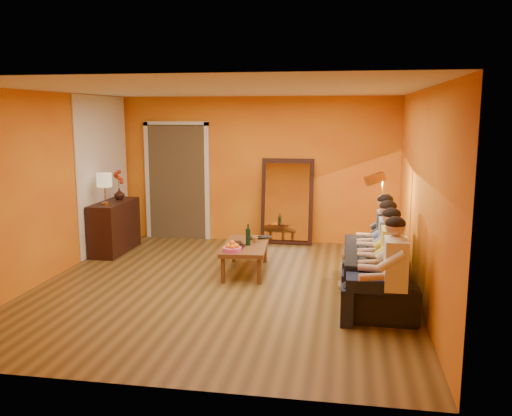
% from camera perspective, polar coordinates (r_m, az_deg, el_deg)
% --- Properties ---
extents(room_shell, '(5.00, 5.50, 2.60)m').
position_cam_1_polar(room_shell, '(7.43, -2.83, 2.19)').
color(room_shell, brown).
rests_on(room_shell, ground).
extents(white_accent, '(0.02, 1.90, 2.58)m').
position_cam_1_polar(white_accent, '(9.54, -15.75, 3.54)').
color(white_accent, white).
rests_on(white_accent, wall_left).
extents(doorway_recess, '(1.06, 0.30, 2.10)m').
position_cam_1_polar(doorway_recess, '(10.21, -8.09, 2.79)').
color(doorway_recess, '#3F2D19').
rests_on(doorway_recess, floor).
extents(door_jamb_left, '(0.08, 0.06, 2.20)m').
position_cam_1_polar(door_jamb_left, '(10.29, -11.32, 2.75)').
color(door_jamb_left, white).
rests_on(door_jamb_left, wall_back).
extents(door_jamb_right, '(0.08, 0.06, 2.20)m').
position_cam_1_polar(door_jamb_right, '(9.94, -5.16, 2.65)').
color(door_jamb_right, white).
rests_on(door_jamb_right, wall_back).
extents(door_header, '(1.22, 0.06, 0.08)m').
position_cam_1_polar(door_header, '(10.02, -8.44, 8.79)').
color(door_header, white).
rests_on(door_header, wall_back).
extents(mirror_frame, '(0.92, 0.27, 1.51)m').
position_cam_1_polar(mirror_frame, '(9.63, 3.29, 0.71)').
color(mirror_frame, black).
rests_on(mirror_frame, floor).
extents(mirror_glass, '(0.78, 0.21, 1.35)m').
position_cam_1_polar(mirror_glass, '(9.59, 3.27, 0.67)').
color(mirror_glass, white).
rests_on(mirror_glass, mirror_frame).
extents(sideboard, '(0.44, 1.18, 0.85)m').
position_cam_1_polar(sideboard, '(9.39, -14.67, -1.92)').
color(sideboard, black).
rests_on(sideboard, floor).
extents(table_lamp, '(0.24, 0.24, 0.51)m').
position_cam_1_polar(table_lamp, '(9.01, -15.64, 1.94)').
color(table_lamp, beige).
rests_on(table_lamp, sideboard).
extents(sofa, '(2.13, 0.83, 0.62)m').
position_cam_1_polar(sofa, '(7.07, 12.63, -6.64)').
color(sofa, black).
rests_on(sofa, floor).
extents(coffee_table, '(0.71, 1.26, 0.42)m').
position_cam_1_polar(coffee_table, '(7.96, -1.12, -5.29)').
color(coffee_table, brown).
rests_on(coffee_table, floor).
extents(floor_lamp, '(0.33, 0.28, 1.44)m').
position_cam_1_polar(floor_lamp, '(8.03, 13.07, -1.68)').
color(floor_lamp, '#C38639').
rests_on(floor_lamp, floor).
extents(dog, '(0.34, 0.52, 0.60)m').
position_cam_1_polar(dog, '(7.16, 9.92, -6.45)').
color(dog, '#AB7E4D').
rests_on(dog, floor).
extents(person_far_left, '(0.70, 0.44, 1.22)m').
position_cam_1_polar(person_far_left, '(6.04, 14.44, -6.62)').
color(person_far_left, silver).
rests_on(person_far_left, sofa).
extents(person_mid_left, '(0.70, 0.44, 1.22)m').
position_cam_1_polar(person_mid_left, '(6.57, 14.06, -5.27)').
color(person_mid_left, '#F2E650').
rests_on(person_mid_left, sofa).
extents(person_mid_right, '(0.70, 0.44, 1.22)m').
position_cam_1_polar(person_mid_right, '(7.10, 13.73, -4.12)').
color(person_mid_right, '#83A2CB').
rests_on(person_mid_right, sofa).
extents(person_far_right, '(0.70, 0.44, 1.22)m').
position_cam_1_polar(person_far_right, '(7.64, 13.45, -3.13)').
color(person_far_right, '#323136').
rests_on(person_far_right, sofa).
extents(fruit_bowl, '(0.26, 0.26, 0.16)m').
position_cam_1_polar(fruit_bowl, '(7.48, -2.52, -4.00)').
color(fruit_bowl, '#ED539F').
rests_on(fruit_bowl, coffee_table).
extents(wine_bottle, '(0.07, 0.07, 0.31)m').
position_cam_1_polar(wine_bottle, '(7.81, -0.83, -2.82)').
color(wine_bottle, black).
rests_on(wine_bottle, coffee_table).
extents(tumbler, '(0.11, 0.11, 0.09)m').
position_cam_1_polar(tumbler, '(7.99, -0.12, -3.35)').
color(tumbler, '#B27F3F').
rests_on(tumbler, coffee_table).
extents(laptop, '(0.42, 0.36, 0.03)m').
position_cam_1_polar(laptop, '(8.21, 0.57, -3.21)').
color(laptop, black).
rests_on(laptop, coffee_table).
extents(book_lower, '(0.20, 0.27, 0.02)m').
position_cam_1_polar(book_lower, '(7.75, -2.71, -4.03)').
color(book_lower, black).
rests_on(book_lower, coffee_table).
extents(book_mid, '(0.18, 0.23, 0.02)m').
position_cam_1_polar(book_mid, '(7.75, -2.62, -3.86)').
color(book_mid, '#A32B12').
rests_on(book_mid, book_lower).
extents(book_upper, '(0.23, 0.27, 0.02)m').
position_cam_1_polar(book_upper, '(7.73, -2.73, -3.76)').
color(book_upper, black).
rests_on(book_upper, book_mid).
extents(vase, '(0.18, 0.18, 0.19)m').
position_cam_1_polar(vase, '(9.53, -14.19, 1.44)').
color(vase, black).
rests_on(vase, sideboard).
extents(flowers, '(0.17, 0.17, 0.51)m').
position_cam_1_polar(flowers, '(9.49, -14.27, 3.12)').
color(flowers, '#A32B12').
rests_on(flowers, vase).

